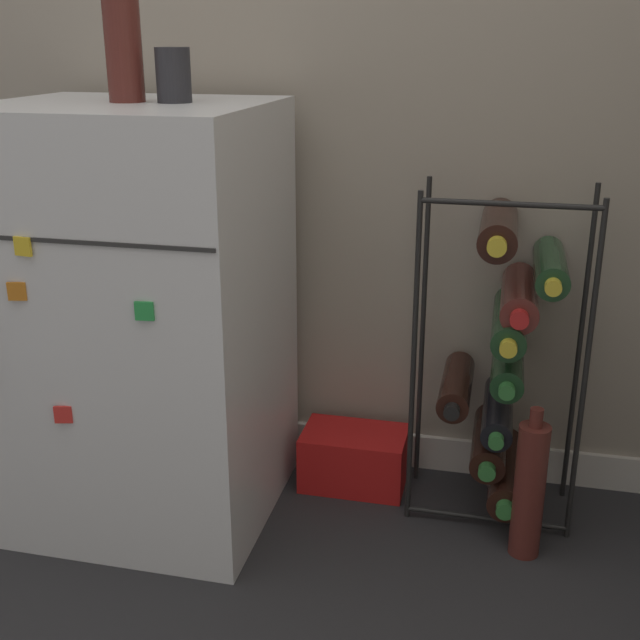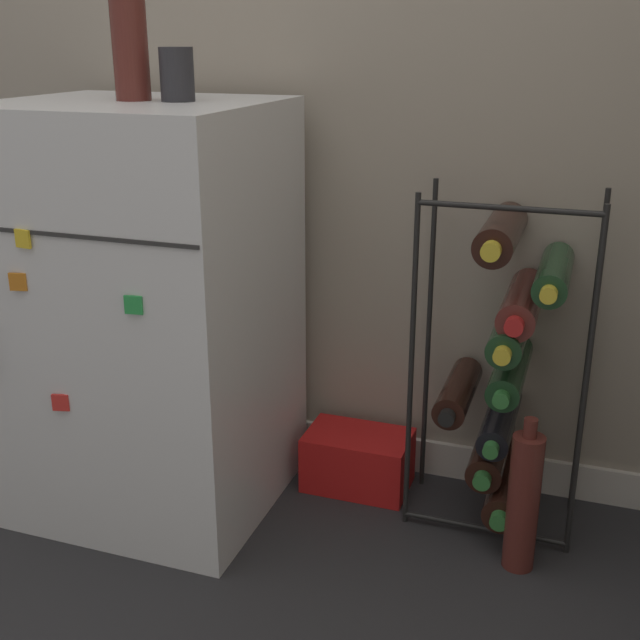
{
  "view_description": "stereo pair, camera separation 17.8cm",
  "coord_description": "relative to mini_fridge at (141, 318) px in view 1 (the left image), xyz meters",
  "views": [
    {
      "loc": [
        0.44,
        -1.33,
        1.06
      ],
      "look_at": [
        0.06,
        0.3,
        0.47
      ],
      "focal_mm": 45.0,
      "sensor_mm": 36.0,
      "label": 1
    },
    {
      "loc": [
        0.61,
        -1.28,
        1.06
      ],
      "look_at": [
        0.06,
        0.3,
        0.47
      ],
      "focal_mm": 45.0,
      "sensor_mm": 36.0,
      "label": 2
    }
  ],
  "objects": [
    {
      "name": "wine_rack",
      "position": [
        0.8,
        0.15,
        -0.08
      ],
      "size": [
        0.37,
        0.33,
        0.77
      ],
      "color": "black",
      "rests_on": "ground_plane"
    },
    {
      "name": "soda_box",
      "position": [
        0.45,
        0.18,
        -0.4
      ],
      "size": [
        0.25,
        0.16,
        0.14
      ],
      "color": "red",
      "rests_on": "ground_plane"
    },
    {
      "name": "fridge_top_bottle",
      "position": [
        0.01,
        0.01,
        0.58
      ],
      "size": [
        0.07,
        0.07,
        0.25
      ],
      "color": "#56231E",
      "rests_on": "mini_fridge"
    },
    {
      "name": "ground_plane",
      "position": [
        0.33,
        -0.22,
        -0.47
      ],
      "size": [
        14.0,
        14.0,
        0.0
      ],
      "primitive_type": "plane",
      "color": "#28282B"
    },
    {
      "name": "mini_fridge",
      "position": [
        0.0,
        0.0,
        0.0
      ],
      "size": [
        0.58,
        0.55,
        0.93
      ],
      "color": "silver",
      "rests_on": "ground_plane"
    },
    {
      "name": "loose_bottle_floor",
      "position": [
        0.87,
        -0.01,
        -0.31
      ],
      "size": [
        0.07,
        0.07,
        0.35
      ],
      "color": "#56231E",
      "rests_on": "ground_plane"
    },
    {
      "name": "fridge_top_cup",
      "position": [
        0.11,
        0.01,
        0.52
      ],
      "size": [
        0.07,
        0.07,
        0.11
      ],
      "color": "#28282D",
      "rests_on": "mini_fridge"
    }
  ]
}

